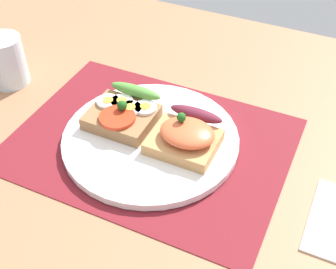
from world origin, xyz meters
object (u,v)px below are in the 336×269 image
at_px(plate, 151,139).
at_px(sandwich_egg_tomato, 124,112).
at_px(sandwich_salmon, 187,135).
at_px(drinking_glass, 6,61).

relative_size(plate, sandwich_egg_tomato, 2.63).
distance_m(plate, sandwich_egg_tomato, 0.06).
bearing_deg(plate, sandwich_salmon, 5.97).
bearing_deg(drinking_glass, sandwich_egg_tomato, -5.43).
distance_m(sandwich_salmon, drinking_glass, 0.37).
relative_size(plate, drinking_glass, 3.06).
bearing_deg(sandwich_salmon, sandwich_egg_tomato, 174.69).
xyz_separation_m(plate, drinking_glass, (-0.31, 0.04, 0.04)).
xyz_separation_m(plate, sandwich_salmon, (0.06, 0.01, 0.03)).
distance_m(plate, sandwich_salmon, 0.06).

